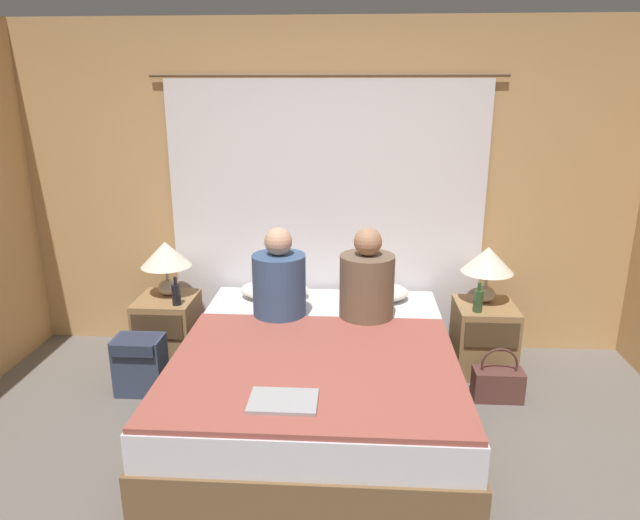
% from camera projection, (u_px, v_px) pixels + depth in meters
% --- Properties ---
extents(wall_back, '(4.76, 0.06, 2.50)m').
position_uv_depth(wall_back, '(327.00, 191.00, 4.36)').
color(wall_back, tan).
rests_on(wall_back, ground_plane).
extents(curtain_panel, '(2.58, 0.03, 2.11)m').
position_uv_depth(curtain_panel, '(326.00, 219.00, 4.36)').
color(curtain_panel, white).
rests_on(curtain_panel, ground_plane).
extents(bed, '(1.69, 2.05, 0.50)m').
position_uv_depth(bed, '(317.00, 382.00, 3.56)').
color(bed, brown).
rests_on(bed, ground_plane).
extents(nightstand_left, '(0.42, 0.46, 0.51)m').
position_uv_depth(nightstand_left, '(168.00, 330.00, 4.31)').
color(nightstand_left, '#937047').
rests_on(nightstand_left, ground_plane).
extents(nightstand_right, '(0.42, 0.46, 0.51)m').
position_uv_depth(nightstand_right, '(483.00, 337.00, 4.17)').
color(nightstand_right, '#937047').
rests_on(nightstand_right, ground_plane).
extents(lamp_left, '(0.37, 0.37, 0.41)m').
position_uv_depth(lamp_left, '(166.00, 257.00, 4.22)').
color(lamp_left, '#B2A899').
rests_on(lamp_left, nightstand_left).
extents(lamp_right, '(0.37, 0.37, 0.41)m').
position_uv_depth(lamp_right, '(488.00, 263.00, 4.08)').
color(lamp_right, '#B2A899').
rests_on(lamp_right, nightstand_right).
extents(pillow_left, '(0.51, 0.36, 0.12)m').
position_uv_depth(pillow_left, '(275.00, 290.00, 4.26)').
color(pillow_left, silver).
rests_on(pillow_left, bed).
extents(pillow_right, '(0.51, 0.36, 0.12)m').
position_uv_depth(pillow_right, '(374.00, 292.00, 4.22)').
color(pillow_right, silver).
rests_on(pillow_right, bed).
extents(blanket_on_bed, '(1.63, 1.38, 0.03)m').
position_uv_depth(blanket_on_bed, '(313.00, 366.00, 3.19)').
color(blanket_on_bed, '#994C42').
rests_on(blanket_on_bed, bed).
extents(person_left_in_bed, '(0.36, 0.36, 0.63)m').
position_uv_depth(person_left_in_bed, '(279.00, 282.00, 3.83)').
color(person_left_in_bed, '#38517A').
rests_on(person_left_in_bed, bed).
extents(person_right_in_bed, '(0.37, 0.37, 0.64)m').
position_uv_depth(person_right_in_bed, '(367.00, 284.00, 3.79)').
color(person_right_in_bed, brown).
rests_on(person_right_in_bed, bed).
extents(beer_bottle_on_left_stand, '(0.06, 0.06, 0.21)m').
position_uv_depth(beer_bottle_on_left_stand, '(176.00, 294.00, 4.08)').
color(beer_bottle_on_left_stand, black).
rests_on(beer_bottle_on_left_stand, nightstand_left).
extents(beer_bottle_on_right_stand, '(0.07, 0.07, 0.22)m').
position_uv_depth(beer_bottle_on_right_stand, '(478.00, 300.00, 3.96)').
color(beer_bottle_on_right_stand, '#2D4C28').
rests_on(beer_bottle_on_right_stand, nightstand_right).
extents(laptop_on_bed, '(0.34, 0.23, 0.02)m').
position_uv_depth(laptop_on_bed, '(283.00, 401.00, 2.78)').
color(laptop_on_bed, '#9EA0A5').
rests_on(laptop_on_bed, blanket_on_bed).
extents(backpack_on_floor, '(0.32, 0.24, 0.40)m').
position_uv_depth(backpack_on_floor, '(140.00, 362.00, 3.86)').
color(backpack_on_floor, '#333D56').
rests_on(backpack_on_floor, ground_plane).
extents(handbag_on_floor, '(0.33, 0.16, 0.37)m').
position_uv_depth(handbag_on_floor, '(498.00, 383.00, 3.81)').
color(handbag_on_floor, brown).
rests_on(handbag_on_floor, ground_plane).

